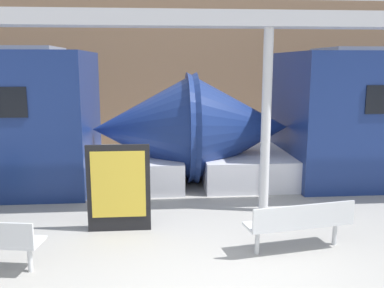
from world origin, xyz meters
TOP-DOWN VIEW (x-y plane):
  - station_wall at (0.00, 10.66)m, footprint 56.00×0.20m
  - bench_near at (1.65, 1.42)m, footprint 1.71×0.73m
  - poster_board at (-1.16, 2.48)m, footprint 1.07×0.07m
  - support_column_near at (1.55, 3.27)m, footprint 0.18×0.18m
  - canopy_beam at (1.55, 3.27)m, footprint 28.00×0.60m

SIDE VIEW (x-z plane):
  - bench_near at x=1.65m, z-range 0.09..0.87m
  - poster_board at x=-1.16m, z-range 0.01..1.52m
  - support_column_near at x=1.55m, z-range 0.00..3.48m
  - station_wall at x=0.00m, z-range 0.00..5.00m
  - canopy_beam at x=1.55m, z-range 3.48..3.76m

